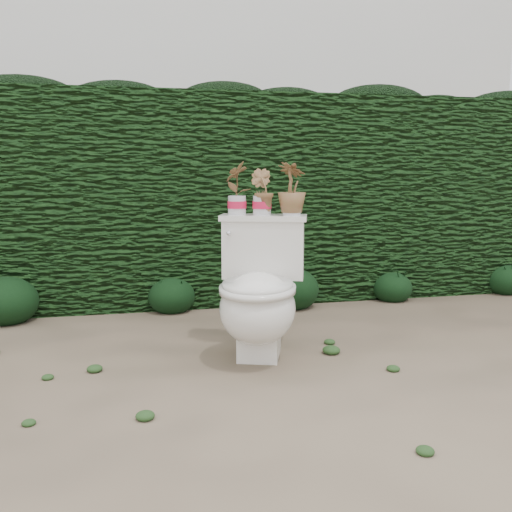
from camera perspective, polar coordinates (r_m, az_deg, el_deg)
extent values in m
plane|color=#86745C|center=(3.28, 0.05, -9.76)|extent=(60.00, 60.00, 0.00)
cube|color=#1A3F15|center=(4.70, -4.25, 5.75)|extent=(8.00, 1.00, 1.60)
cube|color=silver|center=(9.18, -4.65, 14.69)|extent=(8.00, 3.50, 4.00)
cube|color=silver|center=(3.22, 0.35, -8.25)|extent=(0.31, 0.36, 0.20)
ellipsoid|color=silver|center=(3.07, 0.16, -5.22)|extent=(0.55, 0.62, 0.39)
cube|color=silver|center=(3.34, 0.75, 0.69)|extent=(0.50, 0.31, 0.34)
cube|color=silver|center=(3.31, 0.76, 3.86)|extent=(0.53, 0.34, 0.03)
cylinder|color=silver|center=(3.25, -2.65, 2.34)|extent=(0.04, 0.06, 0.02)
sphere|color=silver|center=(3.22, -2.74, 2.28)|extent=(0.03, 0.03, 0.03)
imported|color=#377323|center=(3.32, -1.93, 6.67)|extent=(0.18, 0.18, 0.29)
imported|color=#377323|center=(3.31, 0.60, 6.31)|extent=(0.18, 0.18, 0.25)
imported|color=#377323|center=(3.29, 3.60, 6.59)|extent=(0.23, 0.23, 0.29)
ellipsoid|color=black|center=(4.26, -23.71, -3.81)|extent=(0.43, 0.43, 0.34)
ellipsoid|color=black|center=(4.25, -8.45, -3.62)|extent=(0.35, 0.35, 0.28)
ellipsoid|color=black|center=(4.33, 3.59, -2.97)|extent=(0.41, 0.41, 0.33)
ellipsoid|color=black|center=(4.69, 13.49, -2.78)|extent=(0.31, 0.31, 0.25)
ellipsoid|color=black|center=(5.26, 23.70, -1.93)|extent=(0.34, 0.34, 0.27)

